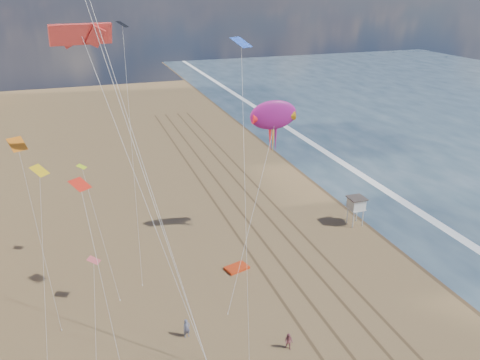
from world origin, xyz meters
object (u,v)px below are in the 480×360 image
at_px(kite_flyer_a, 187,328).
at_px(lifeguard_stand, 356,204).
at_px(kite_flyer_b, 289,342).
at_px(show_kite, 273,115).
at_px(grounded_kite, 237,268).

bearing_deg(kite_flyer_a, lifeguard_stand, 14.71).
relative_size(lifeguard_stand, kite_flyer_b, 2.44).
distance_m(kite_flyer_a, kite_flyer_b, 8.49).
relative_size(show_kite, kite_flyer_b, 13.57).
relative_size(grounded_kite, kite_flyer_b, 1.56).
bearing_deg(kite_flyer_a, kite_flyer_b, -42.16).
relative_size(grounded_kite, show_kite, 0.12).
xyz_separation_m(lifeguard_stand, grounded_kite, (-16.83, -4.60, -2.67)).
bearing_deg(grounded_kite, kite_flyer_b, -104.42).
bearing_deg(show_kite, lifeguard_stand, -4.41).
xyz_separation_m(lifeguard_stand, show_kite, (-10.85, 0.84, 11.68)).
height_order(grounded_kite, kite_flyer_a, kite_flyer_a).
height_order(grounded_kite, show_kite, show_kite).
bearing_deg(grounded_kite, lifeguard_stand, -0.38).
height_order(lifeguard_stand, show_kite, show_kite).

